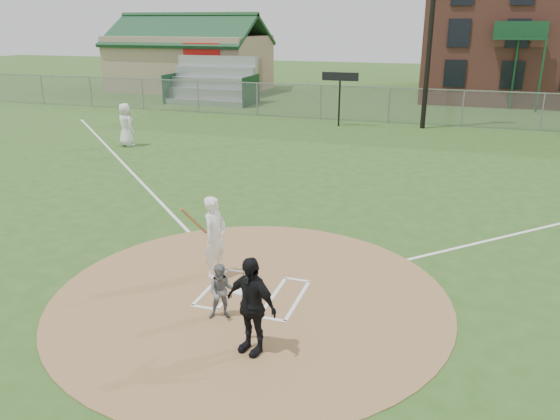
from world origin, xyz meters
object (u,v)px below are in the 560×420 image
(home_plate, at_px, (246,290))
(umpire, at_px, (251,305))
(catcher, at_px, (222,292))
(ondeck_player, at_px, (126,125))
(batter_at_plate, at_px, (215,237))

(home_plate, relative_size, umpire, 0.27)
(home_plate, height_order, umpire, umpire)
(catcher, bearing_deg, umpire, -62.94)
(umpire, distance_m, ondeck_player, 18.11)
(home_plate, bearing_deg, catcher, -91.30)
(ondeck_player, xyz_separation_m, batter_at_plate, (9.70, -11.35, -0.03))
(catcher, bearing_deg, batter_at_plate, 97.92)
(home_plate, relative_size, batter_at_plate, 0.26)
(catcher, distance_m, batter_at_plate, 1.97)
(home_plate, xyz_separation_m, umpire, (0.92, -2.05, 0.88))
(umpire, bearing_deg, catcher, 155.75)
(home_plate, distance_m, ondeck_player, 15.98)
(home_plate, distance_m, batter_at_plate, 1.42)
(home_plate, height_order, catcher, catcher)
(home_plate, xyz_separation_m, catcher, (-0.03, -1.17, 0.55))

